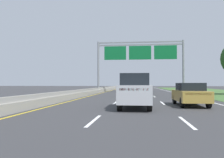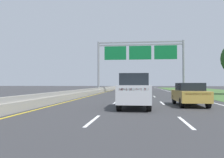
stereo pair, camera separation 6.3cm
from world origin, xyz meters
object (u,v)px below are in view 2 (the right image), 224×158
at_px(car_gold_right_lane_sedan, 189,94).
at_px(pickup_truck_black, 137,87).
at_px(car_silver_centre_lane_suv, 134,90).
at_px(car_darkgreen_centre_lane_sedan, 138,88).
at_px(overhead_sign_gantry, 140,55).

bearing_deg(car_gold_right_lane_sedan, pickup_truck_black, 15.97).
bearing_deg(car_silver_centre_lane_suv, car_darkgreen_centre_lane_sedan, -0.41).
height_order(overhead_sign_gantry, car_darkgreen_centre_lane_sedan, overhead_sign_gantry).
relative_size(car_darkgreen_centre_lane_sedan, car_silver_centre_lane_suv, 0.94).
relative_size(pickup_truck_black, car_darkgreen_centre_lane_sedan, 1.22).
bearing_deg(car_gold_right_lane_sedan, overhead_sign_gantry, 7.35).
bearing_deg(car_silver_centre_lane_suv, pickup_truck_black, -0.42).
distance_m(pickup_truck_black, car_silver_centre_lane_suv, 14.48).
height_order(pickup_truck_black, car_silver_centre_lane_suv, pickup_truck_black).
height_order(car_darkgreen_centre_lane_sedan, car_gold_right_lane_sedan, same).
distance_m(pickup_truck_black, car_gold_right_lane_sedan, 13.01).
bearing_deg(car_gold_right_lane_sedan, car_silver_centre_lane_suv, 117.72).
height_order(overhead_sign_gantry, car_gold_right_lane_sedan, overhead_sign_gantry).
relative_size(car_darkgreen_centre_lane_sedan, car_gold_right_lane_sedan, 1.01).
xyz_separation_m(pickup_truck_black, car_gold_right_lane_sedan, (3.65, -12.49, -0.26)).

